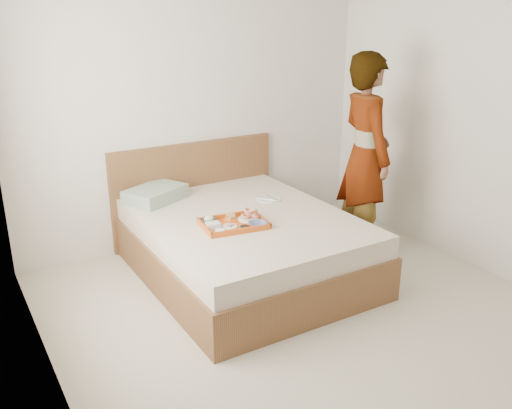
{
  "coord_description": "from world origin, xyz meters",
  "views": [
    {
      "loc": [
        -2.15,
        -2.65,
        2.12
      ],
      "look_at": [
        -0.02,
        0.9,
        0.65
      ],
      "focal_mm": 38.47,
      "sensor_mm": 36.0,
      "label": 1
    }
  ],
  "objects": [
    {
      "name": "ground",
      "position": [
        0.0,
        0.0,
        0.0
      ],
      "size": [
        3.5,
        4.0,
        0.01
      ],
      "primitive_type": "cube",
      "color": "beige",
      "rests_on": "ground"
    },
    {
      "name": "wall_back",
      "position": [
        0.0,
        2.0,
        1.3
      ],
      "size": [
        3.5,
        0.01,
        2.6
      ],
      "primitive_type": "cube",
      "color": "silver",
      "rests_on": "ground"
    },
    {
      "name": "wall_left",
      "position": [
        -1.75,
        0.0,
        1.3
      ],
      "size": [
        0.01,
        4.0,
        2.6
      ],
      "primitive_type": "cube",
      "color": "silver",
      "rests_on": "ground"
    },
    {
      "name": "wall_right",
      "position": [
        1.75,
        0.0,
        1.3
      ],
      "size": [
        0.01,
        4.0,
        2.6
      ],
      "primitive_type": "cube",
      "color": "silver",
      "rests_on": "ground"
    },
    {
      "name": "bed",
      "position": [
        -0.07,
        1.0,
        0.27
      ],
      "size": [
        1.65,
        2.0,
        0.53
      ],
      "primitive_type": "cube",
      "color": "brown",
      "rests_on": "ground"
    },
    {
      "name": "headboard",
      "position": [
        -0.07,
        1.97,
        0.47
      ],
      "size": [
        1.65,
        0.06,
        0.95
      ],
      "primitive_type": "cube",
      "color": "brown",
      "rests_on": "ground"
    },
    {
      "name": "pillow",
      "position": [
        -0.55,
        1.73,
        0.59
      ],
      "size": [
        0.61,
        0.53,
        0.12
      ],
      "primitive_type": "cube",
      "rotation": [
        0.0,
        0.0,
        0.45
      ],
      "color": "#A6B6A4",
      "rests_on": "bed"
    },
    {
      "name": "tray",
      "position": [
        -0.25,
        0.85,
        0.55
      ],
      "size": [
        0.54,
        0.42,
        0.04
      ],
      "primitive_type": "cube",
      "rotation": [
        0.0,
        0.0,
        -0.14
      ],
      "color": "#CD5511",
      "rests_on": "bed"
    },
    {
      "name": "prawn_plate",
      "position": [
        -0.1,
        0.88,
        0.55
      ],
      "size": [
        0.19,
        0.19,
        0.01
      ],
      "primitive_type": "cylinder",
      "rotation": [
        0.0,
        0.0,
        -0.14
      ],
      "color": "white",
      "rests_on": "tray"
    },
    {
      "name": "navy_bowl_big",
      "position": [
        -0.11,
        0.71,
        0.56
      ],
      "size": [
        0.16,
        0.16,
        0.03
      ],
      "primitive_type": "imported",
      "rotation": [
        0.0,
        0.0,
        -0.14
      ],
      "color": "navy",
      "rests_on": "tray"
    },
    {
      "name": "sauce_dish",
      "position": [
        -0.23,
        0.71,
        0.56
      ],
      "size": [
        0.08,
        0.08,
        0.03
      ],
      "primitive_type": "cylinder",
      "rotation": [
        0.0,
        0.0,
        -0.14
      ],
      "color": "black",
      "rests_on": "tray"
    },
    {
      "name": "meat_plate",
      "position": [
        -0.31,
        0.82,
        0.55
      ],
      "size": [
        0.14,
        0.14,
        0.01
      ],
      "primitive_type": "cylinder",
      "rotation": [
        0.0,
        0.0,
        -0.14
      ],
      "color": "white",
      "rests_on": "tray"
    },
    {
      "name": "bread_plate",
      "position": [
        -0.22,
        0.95,
        0.55
      ],
      "size": [
        0.13,
        0.13,
        0.01
      ],
      "primitive_type": "cylinder",
      "rotation": [
        0.0,
        0.0,
        -0.14
      ],
      "color": "orange",
      "rests_on": "tray"
    },
    {
      "name": "salad_bowl",
      "position": [
        -0.4,
        0.98,
        0.56
      ],
      "size": [
        0.12,
        0.12,
        0.03
      ],
      "primitive_type": "imported",
      "rotation": [
        0.0,
        0.0,
        -0.14
      ],
      "color": "navy",
      "rests_on": "tray"
    },
    {
      "name": "plastic_tub",
      "position": [
        -0.43,
        0.86,
        0.57
      ],
      "size": [
        0.11,
        0.1,
        0.04
      ],
      "primitive_type": "cube",
      "rotation": [
        0.0,
        0.0,
        -0.14
      ],
      "color": "silver",
      "rests_on": "tray"
    },
    {
      "name": "cheese_round",
      "position": [
        -0.42,
        0.75,
        0.56
      ],
      "size": [
        0.08,
        0.08,
        0.03
      ],
      "primitive_type": "cylinder",
      "rotation": [
        0.0,
        0.0,
        -0.14
      ],
      "color": "white",
      "rests_on": "tray"
    },
    {
      "name": "dinner_plate",
      "position": [
        0.32,
        1.25,
        0.54
      ],
      "size": [
        0.27,
        0.27,
        0.01
      ],
      "primitive_type": "cylinder",
      "rotation": [
        0.0,
        0.0,
        0.26
      ],
      "color": "white",
      "rests_on": "bed"
    },
    {
      "name": "person",
      "position": [
        1.12,
        0.91,
        0.9
      ],
      "size": [
        0.58,
        0.74,
        1.81
      ],
      "primitive_type": "imported",
      "rotation": [
        0.0,
        0.0,
        1.32
      ],
      "color": "beige",
      "rests_on": "ground"
    }
  ]
}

